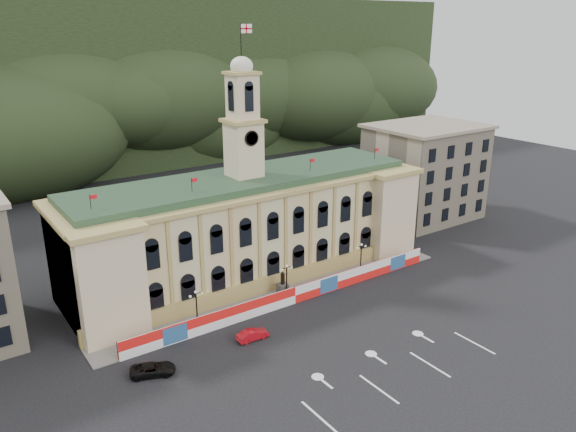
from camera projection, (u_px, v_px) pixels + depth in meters
ground at (368, 352)px, 66.80m from camera, size 260.00×260.00×0.00m
lane_markings at (399, 372)px, 62.93m from camera, size 26.00×10.00×0.02m
hill_ridge at (70, 91)px, 155.06m from camera, size 230.00×80.00×64.00m
city_hall at (247, 225)px, 85.68m from camera, size 56.20×17.60×37.10m
side_building_right at (424, 171)px, 111.07m from camera, size 21.00×17.00×18.60m
hoarding_fence at (295, 295)px, 78.11m from camera, size 50.00×0.44×2.50m
pavement at (284, 295)px, 80.54m from camera, size 56.00×5.50×0.16m
statue at (283, 288)px, 80.37m from camera, size 1.40×1.40×3.72m
lamp_left at (197, 305)px, 71.39m from camera, size 1.96×0.44×5.15m
lamp_center at (287, 278)px, 78.98m from camera, size 1.96×0.44×5.15m
lamp_right at (361, 256)px, 86.57m from camera, size 1.96×0.44×5.15m
red_sedan at (253, 335)px, 69.22m from camera, size 1.76×4.19×1.34m
black_suv at (153, 369)px, 62.25m from camera, size 5.83×6.62×1.39m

